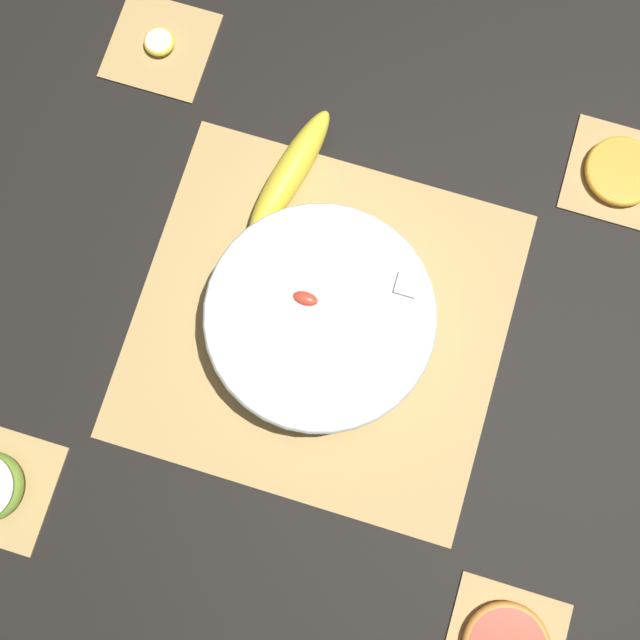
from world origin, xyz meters
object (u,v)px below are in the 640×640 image
at_px(whole_banana, 289,174).
at_px(orange_slice_whole, 622,171).
at_px(banana_coin_single, 159,42).
at_px(fruit_salad_bowl, 320,319).

distance_m(whole_banana, orange_slice_whole, 0.40).
bearing_deg(whole_banana, banana_coin_single, 149.32).
height_order(fruit_salad_bowl, whole_banana, fruit_salad_bowl).
distance_m(fruit_salad_bowl, orange_slice_whole, 0.41).
bearing_deg(whole_banana, fruit_salad_bowl, -61.56).
xyz_separation_m(fruit_salad_bowl, whole_banana, (-0.09, 0.16, -0.01)).
distance_m(fruit_salad_bowl, whole_banana, 0.18).
height_order(whole_banana, banana_coin_single, whole_banana).
height_order(whole_banana, orange_slice_whole, whole_banana).
bearing_deg(banana_coin_single, fruit_salad_bowl, -43.79).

